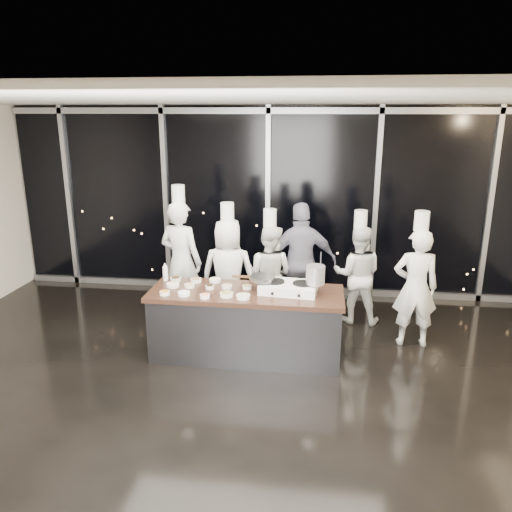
{
  "coord_description": "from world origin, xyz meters",
  "views": [
    {
      "loc": [
        0.91,
        -4.97,
        3.11
      ],
      "look_at": [
        0.09,
        1.2,
        1.28
      ],
      "focal_mm": 35.0,
      "sensor_mm": 36.0,
      "label": 1
    }
  ],
  "objects_px": {
    "stove": "(289,287)",
    "chef_center": "(269,273)",
    "frying_pan": "(262,278)",
    "stock_pot": "(315,275)",
    "chef_right": "(357,274)",
    "chef_side": "(415,286)",
    "demo_counter": "(246,324)",
    "chef_left": "(228,273)",
    "chef_far_left": "(181,261)",
    "guest": "(301,263)"
  },
  "relations": [
    {
      "from": "stove",
      "to": "chef_center",
      "type": "relative_size",
      "value": 0.43
    },
    {
      "from": "frying_pan",
      "to": "chef_center",
      "type": "xyz_separation_m",
      "value": [
        -0.02,
        1.08,
        -0.3
      ]
    },
    {
      "from": "frying_pan",
      "to": "stock_pot",
      "type": "relative_size",
      "value": 2.46
    },
    {
      "from": "chef_right",
      "to": "chef_side",
      "type": "xyz_separation_m",
      "value": [
        0.72,
        -0.69,
        0.08
      ]
    },
    {
      "from": "demo_counter",
      "to": "chef_side",
      "type": "relative_size",
      "value": 1.32
    },
    {
      "from": "stove",
      "to": "chef_left",
      "type": "height_order",
      "value": "chef_left"
    },
    {
      "from": "chef_far_left",
      "to": "guest",
      "type": "distance_m",
      "value": 1.8
    },
    {
      "from": "chef_left",
      "to": "guest",
      "type": "relative_size",
      "value": 1.02
    },
    {
      "from": "stove",
      "to": "guest",
      "type": "height_order",
      "value": "guest"
    },
    {
      "from": "stock_pot",
      "to": "demo_counter",
      "type": "bearing_deg",
      "value": -179.6
    },
    {
      "from": "chef_far_left",
      "to": "guest",
      "type": "xyz_separation_m",
      "value": [
        1.79,
        0.23,
        -0.03
      ]
    },
    {
      "from": "demo_counter",
      "to": "chef_center",
      "type": "distance_m",
      "value": 1.2
    },
    {
      "from": "frying_pan",
      "to": "stock_pot",
      "type": "xyz_separation_m",
      "value": [
        0.67,
        -0.06,
        0.09
      ]
    },
    {
      "from": "chef_right",
      "to": "chef_side",
      "type": "relative_size",
      "value": 0.92
    },
    {
      "from": "frying_pan",
      "to": "chef_left",
      "type": "bearing_deg",
      "value": 130.22
    },
    {
      "from": "stock_pot",
      "to": "chef_far_left",
      "type": "distance_m",
      "value": 2.29
    },
    {
      "from": "demo_counter",
      "to": "guest",
      "type": "relative_size",
      "value": 1.35
    },
    {
      "from": "frying_pan",
      "to": "chef_far_left",
      "type": "relative_size",
      "value": 0.28
    },
    {
      "from": "demo_counter",
      "to": "chef_side",
      "type": "xyz_separation_m",
      "value": [
        2.2,
        0.65,
        0.39
      ]
    },
    {
      "from": "chef_center",
      "to": "chef_side",
      "type": "height_order",
      "value": "chef_side"
    },
    {
      "from": "chef_far_left",
      "to": "chef_left",
      "type": "height_order",
      "value": "chef_far_left"
    },
    {
      "from": "chef_right",
      "to": "demo_counter",
      "type": "bearing_deg",
      "value": 47.18
    },
    {
      "from": "guest",
      "to": "stock_pot",
      "type": "bearing_deg",
      "value": 87.11
    },
    {
      "from": "frying_pan",
      "to": "guest",
      "type": "bearing_deg",
      "value": 75.55
    },
    {
      "from": "demo_counter",
      "to": "chef_side",
      "type": "height_order",
      "value": "chef_side"
    },
    {
      "from": "stove",
      "to": "chef_center",
      "type": "distance_m",
      "value": 1.18
    },
    {
      "from": "demo_counter",
      "to": "chef_left",
      "type": "bearing_deg",
      "value": 113.59
    },
    {
      "from": "frying_pan",
      "to": "chef_right",
      "type": "xyz_separation_m",
      "value": [
        1.28,
        1.27,
        -0.31
      ]
    },
    {
      "from": "frying_pan",
      "to": "chef_left",
      "type": "xyz_separation_m",
      "value": [
        -0.6,
        0.86,
        -0.24
      ]
    },
    {
      "from": "frying_pan",
      "to": "stock_pot",
      "type": "distance_m",
      "value": 0.68
    },
    {
      "from": "stove",
      "to": "chef_right",
      "type": "relative_size",
      "value": 0.43
    },
    {
      "from": "chef_center",
      "to": "stock_pot",
      "type": "bearing_deg",
      "value": 139.02
    },
    {
      "from": "stove",
      "to": "chef_side",
      "type": "distance_m",
      "value": 1.78
    },
    {
      "from": "frying_pan",
      "to": "chef_side",
      "type": "distance_m",
      "value": 2.1
    },
    {
      "from": "stove",
      "to": "stock_pot",
      "type": "distance_m",
      "value": 0.38
    },
    {
      "from": "demo_counter",
      "to": "chef_far_left",
      "type": "distance_m",
      "value": 1.64
    },
    {
      "from": "stove",
      "to": "chef_right",
      "type": "bearing_deg",
      "value": 59.17
    },
    {
      "from": "chef_left",
      "to": "chef_far_left",
      "type": "bearing_deg",
      "value": -12.66
    },
    {
      "from": "stove",
      "to": "guest",
      "type": "distance_m",
      "value": 1.26
    },
    {
      "from": "demo_counter",
      "to": "chef_left",
      "type": "relative_size",
      "value": 1.32
    },
    {
      "from": "chef_side",
      "to": "chef_right",
      "type": "bearing_deg",
      "value": -45.34
    },
    {
      "from": "stock_pot",
      "to": "chef_right",
      "type": "distance_m",
      "value": 1.52
    },
    {
      "from": "chef_left",
      "to": "guest",
      "type": "height_order",
      "value": "chef_left"
    },
    {
      "from": "guest",
      "to": "chef_side",
      "type": "bearing_deg",
      "value": 144.59
    },
    {
      "from": "chef_left",
      "to": "chef_center",
      "type": "height_order",
      "value": "chef_left"
    },
    {
      "from": "stove",
      "to": "demo_counter",
      "type": "bearing_deg",
      "value": -170.27
    },
    {
      "from": "stove",
      "to": "stock_pot",
      "type": "bearing_deg",
      "value": -0.96
    },
    {
      "from": "chef_right",
      "to": "chef_center",
      "type": "bearing_deg",
      "value": 13.33
    },
    {
      "from": "demo_counter",
      "to": "frying_pan",
      "type": "distance_m",
      "value": 0.65
    },
    {
      "from": "stock_pot",
      "to": "chef_left",
      "type": "distance_m",
      "value": 1.6
    }
  ]
}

